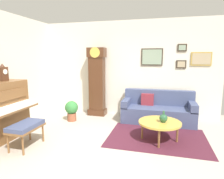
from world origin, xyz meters
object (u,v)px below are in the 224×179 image
at_px(green_jug, 163,118).
at_px(potted_plant, 72,109).
at_px(piano_bench, 26,127).
at_px(grandfather_clock, 97,84).
at_px(couch, 158,110).
at_px(coffee_table, 160,123).
at_px(mantel_clock, 3,73).

distance_m(green_jug, potted_plant, 2.55).
bearing_deg(piano_bench, grandfather_clock, 75.59).
xyz_separation_m(piano_bench, potted_plant, (0.13, 1.68, -0.08)).
bearing_deg(potted_plant, green_jug, -16.43).
height_order(couch, potted_plant, couch).
bearing_deg(coffee_table, green_jug, -15.82).
bearing_deg(green_jug, mantel_clock, -169.98).
height_order(grandfather_clock, coffee_table, grandfather_clock).
height_order(piano_bench, couch, couch).
xyz_separation_m(green_jug, potted_plant, (-2.44, 0.72, -0.18)).
xyz_separation_m(piano_bench, coffee_table, (2.50, 0.98, -0.02)).
distance_m(grandfather_clock, green_jug, 2.48).
bearing_deg(mantel_clock, piano_bench, -25.28).
relative_size(piano_bench, green_jug, 2.92).
bearing_deg(potted_plant, mantel_clock, -124.69).
bearing_deg(potted_plant, piano_bench, -94.39).
distance_m(piano_bench, potted_plant, 1.69).
bearing_deg(piano_bench, potted_plant, 85.61).
distance_m(coffee_table, mantel_clock, 3.49).
xyz_separation_m(piano_bench, grandfather_clock, (0.62, 2.42, 0.56)).
relative_size(couch, green_jug, 7.92).
distance_m(grandfather_clock, coffee_table, 2.44).
bearing_deg(coffee_table, potted_plant, 163.55).
distance_m(piano_bench, couch, 3.30).
height_order(couch, mantel_clock, mantel_clock).
bearing_deg(mantel_clock, potted_plant, 55.31).
bearing_deg(grandfather_clock, green_jug, -36.81).
distance_m(mantel_clock, potted_plant, 1.93).
bearing_deg(potted_plant, coffee_table, -16.45).
relative_size(coffee_table, green_jug, 3.67).
relative_size(grandfather_clock, couch, 1.07).
height_order(coffee_table, green_jug, green_jug).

